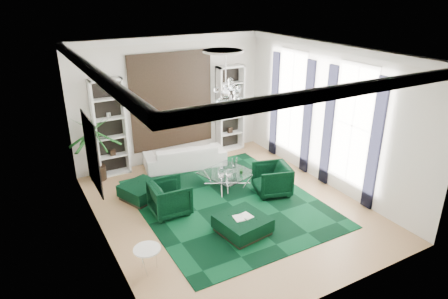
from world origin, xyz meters
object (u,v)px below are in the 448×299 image
coffee_table (227,179)px  side_table (148,260)px  sofa (185,156)px  armchair_left (170,198)px  palm (94,140)px  ottoman_front (243,225)px  ottoman_side (142,192)px  armchair_right (272,179)px

coffee_table → side_table: 3.85m
sofa → armchair_left: size_ratio=2.68×
palm → coffee_table: bearing=-36.0°
palm → ottoman_front: bearing=-63.3°
armchair_left → palm: palm is taller
armchair_left → coffee_table: bearing=-71.7°
armchair_left → palm: size_ratio=0.37×
palm → armchair_left: bearing=-68.1°
sofa → coffee_table: 1.81m
sofa → side_table: 4.82m
ottoman_side → side_table: bearing=-106.1°
sofa → armchair_right: armchair_right is taller
armchair_right → palm: size_ratio=0.37×
armchair_right → ottoman_side: 3.39m
ottoman_side → palm: bearing=112.8°
coffee_table → side_table: size_ratio=2.31×
ottoman_side → side_table: size_ratio=1.73×
ottoman_front → palm: (-2.15, 4.27, 1.00)m
armchair_right → ottoman_front: (-1.63, -1.18, -0.21)m
side_table → coffee_table: bearing=37.0°
coffee_table → side_table: bearing=-143.0°
armchair_right → sofa: bearing=-137.9°
ottoman_side → palm: size_ratio=0.38×
ottoman_front → side_table: bearing=-174.9°
armchair_left → ottoman_side: (-0.38, 1.01, -0.21)m
sofa → palm: bearing=0.5°
ottoman_front → ottoman_side: bearing=119.1°
armchair_right → palm: palm is taller
ottoman_front → palm: palm is taller
armchair_left → ottoman_front: 1.92m
side_table → palm: bearing=88.7°
armchair_left → ottoman_front: (1.06, -1.58, -0.21)m
sofa → side_table: size_ratio=4.60×
ottoman_front → side_table: (-2.25, -0.20, 0.05)m
ottoman_side → ottoman_front: 2.97m
armchair_right → ottoman_front: bearing=-37.7°
armchair_right → side_table: (-3.88, -1.39, -0.16)m
armchair_right → side_table: armchair_right is taller
armchair_right → coffee_table: size_ratio=0.75×
armchair_left → ottoman_side: armchair_left is taller
coffee_table → side_table: (-3.07, -2.32, 0.04)m
armchair_left → coffee_table: armchair_left is taller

